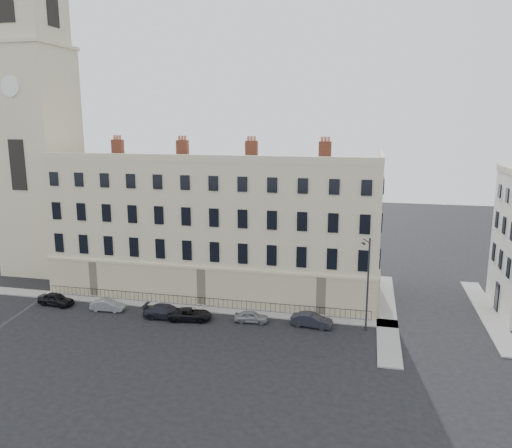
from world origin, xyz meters
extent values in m
plane|color=black|center=(0.00, 0.00, 0.00)|extent=(160.00, 160.00, 0.00)
cube|color=beige|center=(-6.00, 12.00, 7.50)|extent=(36.00, 12.00, 15.00)
cube|color=#BCAF8D|center=(-6.00, 5.92, 2.00)|extent=(36.10, 0.18, 4.00)
cube|color=#BCAF8D|center=(12.08, 12.00, 2.00)|extent=(0.18, 12.10, 4.00)
cube|color=beige|center=(-6.00, 6.15, 15.40)|extent=(36.00, 0.35, 0.80)
cube|color=beige|center=(11.85, 12.00, 15.40)|extent=(0.35, 12.00, 0.80)
cube|color=brown|center=(-18.00, 12.00, 16.00)|extent=(1.30, 0.70, 2.00)
cube|color=brown|center=(-10.00, 12.00, 16.00)|extent=(1.30, 0.70, 2.00)
cube|color=brown|center=(-2.00, 12.00, 16.00)|extent=(1.30, 0.70, 2.00)
cube|color=brown|center=(6.00, 12.00, 16.00)|extent=(1.30, 0.70, 2.00)
cube|color=beige|center=(-30.00, 14.00, 14.00)|extent=(8.00, 8.00, 28.00)
cube|color=beige|center=(-30.00, 14.00, 33.00)|extent=(7.04, 7.04, 10.00)
cylinder|color=white|center=(-30.00, 9.94, 23.00)|extent=(2.40, 0.14, 2.40)
cube|color=gray|center=(-10.00, 5.00, 0.06)|extent=(48.00, 2.00, 0.12)
cube|color=gray|center=(13.00, 8.00, 0.06)|extent=(2.00, 24.00, 0.12)
cube|color=gray|center=(23.00, 10.00, 0.06)|extent=(2.00, 20.00, 0.12)
cube|color=black|center=(-6.00, 5.40, 1.02)|extent=(35.00, 0.04, 0.04)
cube|color=black|center=(-6.00, 5.40, 0.12)|extent=(35.00, 0.04, 0.04)
imported|color=black|center=(-21.03, 2.48, 0.67)|extent=(4.07, 2.00, 1.34)
imported|color=gray|center=(-14.90, 2.27, 0.57)|extent=(3.54, 1.41, 1.15)
imported|color=black|center=(-8.22, 1.79, 0.67)|extent=(4.73, 2.15, 1.34)
imported|color=black|center=(-5.80, 1.84, 0.59)|extent=(4.52, 2.62, 1.18)
imported|color=gray|center=(0.18, 2.62, 0.56)|extent=(3.42, 1.63, 1.13)
imported|color=#21232C|center=(5.99, 2.87, 0.65)|extent=(4.05, 1.80, 1.29)
cylinder|color=#353439|center=(11.00, 3.02, 4.43)|extent=(0.18, 0.18, 8.85)
cylinder|color=#353439|center=(10.73, 2.30, 8.74)|extent=(0.69, 1.59, 0.11)
cube|color=#353439|center=(10.46, 1.57, 8.69)|extent=(0.38, 0.59, 0.13)
camera|label=1|loc=(10.66, -41.51, 19.14)|focal=35.00mm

